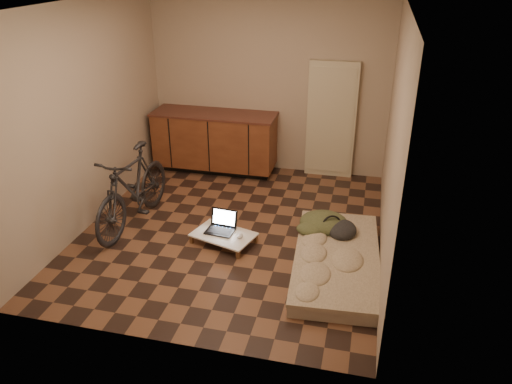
% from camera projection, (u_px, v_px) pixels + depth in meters
% --- Properties ---
extents(room_shell, '(3.50, 4.00, 2.60)m').
position_uv_depth(room_shell, '(230.00, 128.00, 5.51)').
color(room_shell, brown).
rests_on(room_shell, ground).
extents(cabinets, '(1.84, 0.62, 0.91)m').
position_uv_depth(cabinets, '(215.00, 141.00, 7.52)').
color(cabinets, black).
rests_on(cabinets, ground).
extents(appliance_panel, '(0.70, 0.10, 1.70)m').
position_uv_depth(appliance_panel, '(331.00, 120.00, 7.21)').
color(appliance_panel, beige).
rests_on(appliance_panel, ground).
extents(bicycle, '(0.61, 1.70, 1.08)m').
position_uv_depth(bicycle, '(132.00, 185.00, 5.97)').
color(bicycle, black).
rests_on(bicycle, ground).
extents(futon, '(1.01, 1.91, 0.16)m').
position_uv_depth(futon, '(337.00, 260.00, 5.34)').
color(futon, '#AC9D8A').
rests_on(futon, ground).
extents(clothing_pile, '(0.63, 0.54, 0.24)m').
position_uv_depth(clothing_pile, '(329.00, 219.00, 5.74)').
color(clothing_pile, '#3D4427').
rests_on(clothing_pile, futon).
extents(headphones, '(0.35, 0.34, 0.18)m').
position_uv_depth(headphones, '(332.00, 225.00, 5.69)').
color(headphones, black).
rests_on(headphones, futon).
extents(lap_desk, '(0.79, 0.63, 0.12)m').
position_uv_depth(lap_desk, '(224.00, 235.00, 5.77)').
color(lap_desk, brown).
rests_on(lap_desk, ground).
extents(laptop, '(0.34, 0.31, 0.22)m').
position_uv_depth(laptop, '(221.00, 226.00, 5.83)').
color(laptop, black).
rests_on(laptop, lap_desk).
extents(mouse, '(0.08, 0.11, 0.03)m').
position_uv_depth(mouse, '(240.00, 236.00, 5.68)').
color(mouse, silver).
rests_on(mouse, lap_desk).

